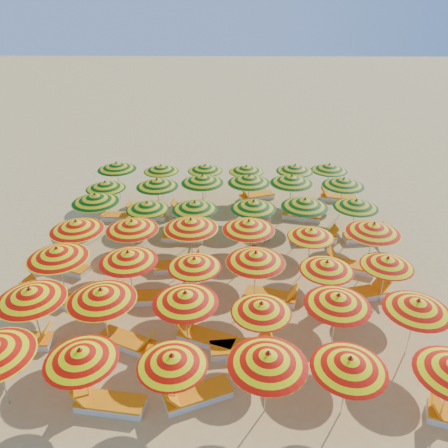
{
  "coord_description": "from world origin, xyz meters",
  "views": [
    {
      "loc": [
        0.2,
        -13.53,
        9.1
      ],
      "look_at": [
        0.0,
        0.5,
        1.6
      ],
      "focal_mm": 35.0,
      "sensor_mm": 36.0,
      "label": 1
    }
  ],
  "objects": [
    {
      "name": "umbrella_40",
      "position": [
        3.3,
        6.12,
        1.65
      ],
      "size": [
        2.22,
        2.22,
        1.88
      ],
      "color": "silver",
      "rests_on": "ground"
    },
    {
      "name": "umbrella_10",
      "position": [
        3.16,
        -4.03,
        1.71
      ],
      "size": [
        1.88,
        1.88,
        1.94
      ],
      "color": "silver",
      "rests_on": "ground"
    },
    {
      "name": "lounger_6",
      "position": [
        0.58,
        -4.26,
        0.15
      ],
      "size": [
        1.79,
        0.79,
        0.69
      ],
      "rotation": [
        0.0,
        0.0,
        0.13
      ],
      "color": "white",
      "rests_on": "ground"
    },
    {
      "name": "umbrella_19",
      "position": [
        -3.27,
        0.06,
        1.77
      ],
      "size": [
        2.1,
        2.1,
        2.01
      ],
      "color": "silver",
      "rests_on": "ground"
    },
    {
      "name": "umbrella_16",
      "position": [
        3.23,
        -2.17,
        1.58
      ],
      "size": [
        1.83,
        1.83,
        1.8
      ],
      "color": "silver",
      "rests_on": "ground"
    },
    {
      "name": "lounger_3",
      "position": [
        -5.74,
        -4.07,
        0.15
      ],
      "size": [
        1.75,
        0.63,
        0.69
      ],
      "rotation": [
        0.0,
        0.0,
        0.03
      ],
      "color": "white",
      "rests_on": "ground"
    },
    {
      "name": "lounger_9",
      "position": [
        1.63,
        -1.86,
        0.15
      ],
      "size": [
        1.82,
        1.02,
        0.69
      ],
      "rotation": [
        0.0,
        0.0,
        -0.27
      ],
      "color": "white",
      "rests_on": "ground"
    },
    {
      "name": "umbrella_28",
      "position": [
        3.16,
        2.04,
        1.75
      ],
      "size": [
        2.33,
        2.33,
        1.99
      ],
      "color": "silver",
      "rests_on": "ground"
    },
    {
      "name": "beachgoer_b",
      "position": [
        1.27,
        0.97,
        0.67
      ],
      "size": [
        0.54,
        0.67,
        1.34
      ],
      "primitive_type": "imported",
      "rotation": [
        0.0,
        0.0,
        1.52
      ],
      "color": "tan",
      "rests_on": "ground"
    },
    {
      "name": "umbrella_24",
      "position": [
        -5.18,
        2.24,
        1.8
      ],
      "size": [
        2.15,
        2.15,
        2.04
      ],
      "color": "silver",
      "rests_on": "ground"
    },
    {
      "name": "umbrella_38",
      "position": [
        -1.0,
        6.29,
        1.58
      ],
      "size": [
        2.14,
        2.14,
        1.79
      ],
      "color": "silver",
      "rests_on": "ground"
    },
    {
      "name": "lounger_20",
      "position": [
        -1.6,
        4.31,
        0.15
      ],
      "size": [
        1.78,
        0.76,
        0.69
      ],
      "rotation": [
        0.0,
        0.0,
        3.04
      ],
      "color": "white",
      "rests_on": "ground"
    },
    {
      "name": "umbrella_13",
      "position": [
        -2.98,
        -1.97,
        1.74
      ],
      "size": [
        2.32,
        2.32,
        1.97
      ],
      "color": "silver",
      "rests_on": "ground"
    },
    {
      "name": "umbrella_3",
      "position": [
        1.09,
        -6.24,
        1.75
      ],
      "size": [
        2.33,
        2.33,
        1.99
      ],
      "color": "silver",
      "rests_on": "ground"
    },
    {
      "name": "umbrella_39",
      "position": [
        0.99,
        6.23,
        1.56
      ],
      "size": [
        2.12,
        2.12,
        1.77
      ],
      "color": "silver",
      "rests_on": "ground"
    },
    {
      "name": "umbrella_37",
      "position": [
        -3.12,
        6.21,
        1.58
      ],
      "size": [
        2.01,
        2.01,
        1.79
      ],
      "color": "silver",
      "rests_on": "ground"
    },
    {
      "name": "lounger_0",
      "position": [
        -2.74,
        -6.19,
        0.15
      ],
      "size": [
        1.79,
        0.8,
        0.69
      ],
      "rotation": [
        0.0,
        0.0,
        3.01
      ],
      "color": "white",
      "rests_on": "ground"
    },
    {
      "name": "umbrella_1",
      "position": [
        -3.24,
        -6.08,
        1.63
      ],
      "size": [
        2.13,
        2.13,
        1.86
      ],
      "color": "silver",
      "rests_on": "ground"
    },
    {
      "name": "lounger_17",
      "position": [
        5.82,
        2.16,
        0.15
      ],
      "size": [
        1.79,
        0.77,
        0.69
      ],
      "rotation": [
        0.0,
        0.0,
        0.11
      ],
      "color": "white",
      "rests_on": "ground"
    },
    {
      "name": "lounger_1",
      "position": [
        -0.6,
        -5.92,
        0.15
      ],
      "size": [
        1.82,
        1.19,
        0.69
      ],
      "rotation": [
        0.0,
        0.0,
        3.53
      ],
      "color": "white",
      "rests_on": "ground"
    },
    {
      "name": "lounger_10",
      "position": [
        3.73,
        -2.42,
        0.15
      ],
      "size": [
        1.77,
        0.7,
        0.69
      ],
      "rotation": [
        0.0,
        0.0,
        3.21
      ],
      "color": "white",
      "rests_on": "ground"
    },
    {
      "name": "umbrella_2",
      "position": [
        -1.11,
        -6.14,
        1.57
      ],
      "size": [
        1.83,
        1.83,
        1.78
      ],
      "color": "silver",
      "rests_on": "ground"
    },
    {
      "name": "umbrella_26",
      "position": [
        -1.17,
        1.89,
        1.68
      ],
      "size": [
        2.19,
        2.19,
        1.9
      ],
      "color": "silver",
      "rests_on": "ground"
    },
    {
      "name": "lounger_4",
      "position": [
        -2.69,
        -4.06,
        0.15
      ],
      "size": [
        1.82,
        1.24,
        0.69
      ],
      "rotation": [
        0.0,
        0.0,
        -0.42
      ],
      "color": "white",
      "rests_on": "ground"
    },
    {
      "name": "umbrella_20",
      "position": [
        -1.17,
        0.09,
        1.82
      ],
      "size": [
        2.53,
        2.53,
        2.07
      ],
      "color": "silver",
      "rests_on": "ground"
    },
    {
      "name": "lounger_22",
      "position": [
        1.5,
        6.17,
        0.15
      ],
      "size": [
        1.83,
        1.16,
        0.69
      ],
      "rotation": [
        0.0,
        0.0,
        3.5
      ],
      "color": "white",
      "rests_on": "ground"
    },
    {
      "name": "lounger_14",
      "position": [
        4.64,
        0.01,
        0.15
      ],
      "size": [
        1.82,
        1.18,
        0.69
      ],
      "rotation": [
        0.0,
        0.0,
        2.76
      ],
      "color": "white",
      "rests_on": "ground"
    },
    {
      "name": "umbrella_8",
      "position": [
        -0.99,
        -3.98,
        1.71
      ],
      "size": [
        2.14,
        2.14,
        1.94
      ],
      "color": "silver",
      "rests_on": "ground"
    },
    {
      "name": "umbrella_35",
      "position": [
        5.19,
        4.26,
        1.72
      ],
      "size": [
        1.92,
        1.92,
        1.95
      ],
      "color": "silver",
      "rests_on": "ground"
    },
    {
      "name": "umbrella_9",
      "position": [
        1.08,
        -4.19,
        1.56
      ],
      "size": [
        2.07,
        2.07,
        1.77
      ],
      "color": "silver",
      "rests_on": "ground"
    },
    {
      "name": "lounger_19",
      "position": [
        -3.57,
        4.05,
        0.15
      ],
      "size": [
        1.79,
        0.77,
        0.69
      ],
      "rotation": [
        0.0,
        0.0,
        3.03
      ],
      "color": "white",
      "rests_on": "ground"
    },
    {
      "name": "umbrella_32",
      "position": [
        -1.0,
        4.29,
        1.81
      ],
      "size": [
        2.4,
        2.4,
        2.05
      ],
      "color": "silver",
      "rests_on": "ground"
    },
    {
      "name": "umbrella_41",
      "position": [
        4.99,
        6.3,
        1.63
      ],
      "size": [
        2.08,
        2.08,
        1.85
      ],
      "color": "silver",
      "rests_on": "ground"
    },
    {
      "name": "umbrella_29",
      "position": [
        5.22,
        2.18,
        1.66
      ],
      "size": [
        1.95,
        1.95,
        1.89
      ],
      "color": "silver",
      "rests_on": "ground"
    },
    {
      "name": "lounger_18",
      "position": [
        -4.65,
        3.86,
        0.15
      ],
      "size": [
        1.76,
        0.67,
        0.69
      ],
      "rotation": [
        0.0,
        0.0,
        -0.05
      ],
      "color": "white",
      "rests_on": "ground"
    },
    {
      "name": "umbrella_7",
      "position": [
        -3.29,
        -3.99,
        1.79
      ],
      "size": [
        2.16,
        2.16,
        2.03
      ],
      "color": "silver",
      "rests_on": "ground"
    },
    {
      "name": "lounger_21",
      "position": [
        3.51,
        4.04,
        0.15
      ],
      "size": [
        1.82,
        0.96,
        0.69
      ],
      "rotation": [
        0.0,
        0.0,
        -0.23
      ],
      "color": "white",
      "rests_on": "ground"
    },
    {
      "name": "lounger_12",
      "position": [
        -5.81,
        -0.21,
        0.15
      ],
      "size": [
        1.82,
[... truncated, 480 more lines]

